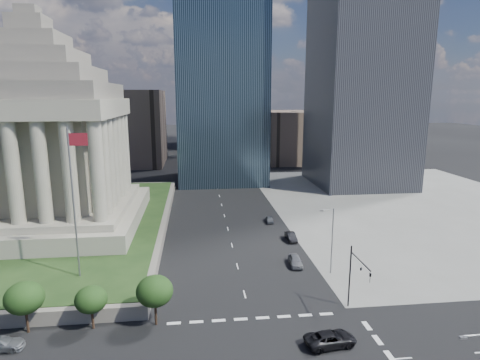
{
  "coord_description": "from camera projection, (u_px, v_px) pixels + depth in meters",
  "views": [
    {
      "loc": [
        -6.09,
        -28.55,
        25.71
      ],
      "look_at": [
        -0.6,
        20.09,
        15.5
      ],
      "focal_mm": 30.0,
      "sensor_mm": 36.0,
      "label": 1
    }
  ],
  "objects": [
    {
      "name": "building_filler_ne",
      "position": [
        290.0,
        136.0,
        161.62
      ],
      "size": [
        20.0,
        30.0,
        20.0
      ],
      "primitive_type": "cube",
      "color": "brown",
      "rests_on": "ground"
    },
    {
      "name": "street_lamp_north",
      "position": [
        331.0,
        237.0,
        58.32
      ],
      "size": [
        2.13,
        0.22,
        10.0
      ],
      "color": "slate",
      "rests_on": "ground"
    },
    {
      "name": "war_memorial",
      "position": [
        39.0,
        121.0,
        72.28
      ],
      "size": [
        34.0,
        34.0,
        39.0
      ],
      "primitive_type": null,
      "color": "gray",
      "rests_on": "plaza_lawn"
    },
    {
      "name": "midrise_glass",
      "position": [
        221.0,
        82.0,
        120.19
      ],
      "size": [
        26.0,
        26.0,
        60.0
      ],
      "primitive_type": "cube",
      "color": "black",
      "rests_on": "ground"
    },
    {
      "name": "highrise_ne",
      "position": [
        367.0,
        7.0,
        110.77
      ],
      "size": [
        26.0,
        28.0,
        100.0
      ],
      "primitive_type": "cube",
      "color": "black",
      "rests_on": "ground"
    },
    {
      "name": "building_filler_nw",
      "position": [
        132.0,
        128.0,
        153.99
      ],
      "size": [
        24.0,
        30.0,
        28.0
      ],
      "primitive_type": "cube",
      "color": "brown",
      "rests_on": "ground"
    },
    {
      "name": "traffic_signal_ne",
      "position": [
        356.0,
        273.0,
        47.32
      ],
      "size": [
        0.3,
        5.74,
        8.0
      ],
      "color": "black",
      "rests_on": "ground"
    },
    {
      "name": "suv_grey",
      "position": [
        0.0,
        344.0,
        41.33
      ],
      "size": [
        4.82,
        2.04,
        1.39
      ],
      "primitive_type": "imported",
      "rotation": [
        0.0,
        0.0,
        1.59
      ],
      "color": "slate",
      "rests_on": "ground"
    },
    {
      "name": "sidewalk_ne",
      "position": [
        412.0,
        205.0,
        97.1
      ],
      "size": [
        68.0,
        90.0,
        0.03
      ],
      "primitive_type": "cube",
      "color": "slate",
      "rests_on": "ground"
    },
    {
      "name": "flagpole",
      "position": [
        74.0,
        196.0,
        51.96
      ],
      "size": [
        2.52,
        0.24,
        20.0
      ],
      "color": "slate",
      "rests_on": "plaza_lawn"
    },
    {
      "name": "ground",
      "position": [
        214.0,
        177.0,
        130.97
      ],
      "size": [
        500.0,
        500.0,
        0.0
      ],
      "primitive_type": "plane",
      "color": "black",
      "rests_on": "ground"
    },
    {
      "name": "parked_sedan_near",
      "position": [
        295.0,
        261.0,
        62.11
      ],
      "size": [
        2.15,
        4.69,
        1.56
      ],
      "primitive_type": "imported",
      "rotation": [
        0.0,
        0.0,
        -0.07
      ],
      "color": "gray",
      "rests_on": "ground"
    },
    {
      "name": "pickup_truck",
      "position": [
        330.0,
        339.0,
        42.06
      ],
      "size": [
        5.84,
        3.32,
        1.54
      ],
      "primitive_type": "imported",
      "rotation": [
        0.0,
        0.0,
        1.72
      ],
      "color": "black",
      "rests_on": "ground"
    },
    {
      "name": "parked_sedan_far",
      "position": [
        270.0,
        219.0,
        83.36
      ],
      "size": [
        1.69,
        3.78,
        1.26
      ],
      "primitive_type": "imported",
      "rotation": [
        0.0,
        0.0,
        -0.05
      ],
      "color": "#54585B",
      "rests_on": "ground"
    },
    {
      "name": "parked_sedan_mid",
      "position": [
        291.0,
        237.0,
        72.86
      ],
      "size": [
        4.34,
        1.58,
        1.42
      ],
      "primitive_type": "imported",
      "rotation": [
        0.0,
        0.0,
        0.02
      ],
      "color": "black",
      "rests_on": "ground"
    }
  ]
}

